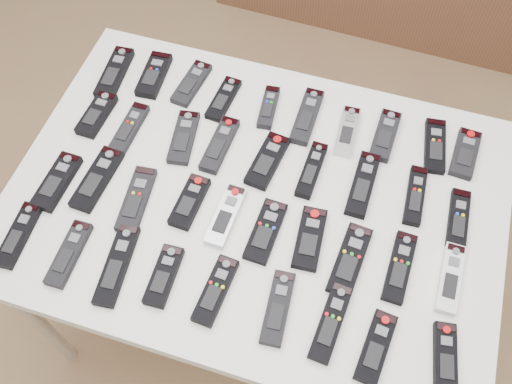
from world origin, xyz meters
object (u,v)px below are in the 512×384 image
(remote_19, at_px, (57,182))
(remote_22, at_px, (190,202))
(remote_28, at_px, (450,278))
(remote_5, at_px, (307,116))
(table, at_px, (256,207))
(remote_11, at_px, (130,128))
(remote_0, at_px, (115,73))
(remote_3, at_px, (223,99))
(remote_8, at_px, (435,146))
(remote_6, at_px, (347,131))
(remote_20, at_px, (97,179))
(remote_1, at_px, (154,75))
(remote_18, at_px, (458,220))
(remote_24, at_px, (266,231))
(remote_26, at_px, (350,260))
(remote_25, at_px, (310,238))
(remote_2, at_px, (192,83))
(remote_36, at_px, (376,347))
(remote_23, at_px, (226,216))
(remote_16, at_px, (363,184))
(remote_21, at_px, (136,199))
(remote_33, at_px, (216,290))
(remote_30, at_px, (69,254))
(remote_37, at_px, (445,358))
(remote_31, at_px, (117,265))
(remote_4, at_px, (269,107))
(remote_17, at_px, (415,196))
(remote_14, at_px, (267,161))
(remote_12, at_px, (184,137))
(remote_7, at_px, (385,135))
(remote_27, at_px, (400,267))
(remote_13, at_px, (220,145))
(remote_15, at_px, (312,170))
(remote_32, at_px, (164,276))
(remote_34, at_px, (278,308))
(remote_35, at_px, (331,322))

(remote_19, distance_m, remote_22, 0.35)
(remote_28, bearing_deg, remote_5, 141.42)
(table, bearing_deg, remote_11, 166.11)
(remote_0, distance_m, remote_3, 0.33)
(remote_8, distance_m, remote_11, 0.83)
(remote_6, distance_m, remote_20, 0.67)
(remote_6, relative_size, remote_8, 0.93)
(remote_1, xyz_separation_m, remote_22, (0.25, -0.37, 0.00))
(remote_8, distance_m, remote_18, 0.23)
(remote_11, bearing_deg, table, -12.20)
(remote_24, xyz_separation_m, remote_26, (0.21, -0.01, 0.00))
(remote_5, bearing_deg, remote_8, 1.31)
(remote_1, distance_m, remote_25, 0.68)
(remote_2, bearing_deg, remote_36, -35.52)
(remote_0, relative_size, remote_6, 1.20)
(remote_5, height_order, remote_23, remote_5)
(remote_8, height_order, remote_16, remote_16)
(remote_11, relative_size, remote_20, 0.87)
(remote_0, distance_m, remote_21, 0.44)
(remote_0, xyz_separation_m, remote_33, (0.50, -0.54, 0.00))
(remote_30, height_order, remote_37, remote_37)
(remote_1, relative_size, remote_31, 0.79)
(remote_3, relative_size, remote_30, 0.90)
(remote_4, distance_m, remote_24, 0.39)
(remote_6, xyz_separation_m, remote_33, (-0.19, -0.54, 0.00))
(remote_0, relative_size, remote_17, 1.12)
(remote_6, xyz_separation_m, remote_11, (-0.57, -0.17, -0.00))
(remote_14, bearing_deg, remote_16, 7.43)
(table, xyz_separation_m, remote_19, (-0.50, -0.12, 0.07))
(remote_16, distance_m, remote_33, 0.47)
(remote_12, bearing_deg, remote_7, 9.08)
(remote_26, relative_size, remote_28, 1.06)
(remote_3, bearing_deg, remote_27, -28.10)
(remote_37, bearing_deg, remote_1, 139.83)
(table, xyz_separation_m, remote_25, (0.16, -0.08, 0.07))
(remote_0, height_order, remote_19, same)
(remote_5, bearing_deg, remote_13, -140.26)
(remote_7, bearing_deg, remote_24, -118.63)
(remote_4, bearing_deg, remote_6, -10.08)
(remote_21, xyz_separation_m, remote_22, (0.13, 0.03, 0.00))
(table, height_order, remote_15, remote_15)
(remote_18, relative_size, remote_27, 0.95)
(remote_23, height_order, remote_32, remote_32)
(remote_19, bearing_deg, remote_14, 26.02)
(remote_23, distance_m, remote_34, 0.27)
(remote_22, distance_m, remote_37, 0.70)
(remote_0, bearing_deg, remote_18, -14.93)
(remote_31, bearing_deg, remote_16, 31.87)
(remote_35, bearing_deg, remote_3, 133.78)
(remote_3, distance_m, remote_21, 0.39)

